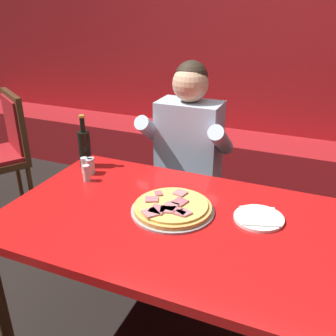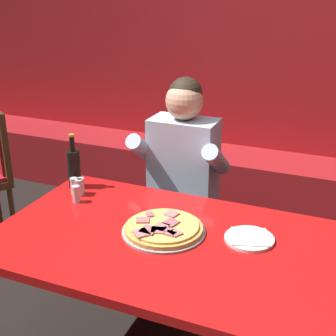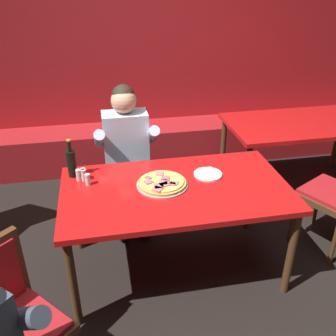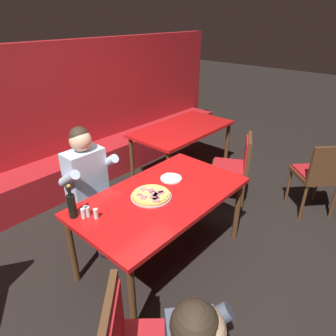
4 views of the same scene
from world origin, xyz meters
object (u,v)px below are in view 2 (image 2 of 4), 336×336
object	(u,v)px
beer_bottle	(74,167)
shaker_red_pepper_flakes	(79,188)
main_dining_table	(179,255)
shaker_parmesan	(76,195)
shaker_black_pepper	(74,187)
plate_white_paper	(249,238)
diner_seated_blue_shirt	(178,180)
shaker_oregano	(81,187)
pizza	(163,228)

from	to	relation	value
beer_bottle	shaker_red_pepper_flakes	distance (m)	0.13
main_dining_table	beer_bottle	distance (m)	0.79
shaker_red_pepper_flakes	shaker_parmesan	bearing A→B (deg)	-68.26
main_dining_table	shaker_black_pepper	bearing A→B (deg)	160.99
shaker_black_pepper	beer_bottle	bearing A→B (deg)	120.17
plate_white_paper	diner_seated_blue_shirt	xyz separation A→B (m)	(-0.55, 0.56, -0.05)
shaker_parmesan	diner_seated_blue_shirt	distance (m)	0.63
plate_white_paper	shaker_oregano	bearing A→B (deg)	172.59
pizza	beer_bottle	distance (m)	0.68
main_dining_table	pizza	distance (m)	0.13
shaker_oregano	diner_seated_blue_shirt	bearing A→B (deg)	50.99
plate_white_paper	pizza	bearing A→B (deg)	-167.39
shaker_oregano	diner_seated_blue_shirt	world-z (taller)	diner_seated_blue_shirt
shaker_red_pepper_flakes	shaker_parmesan	xyz separation A→B (m)	(0.03, -0.07, 0.00)
plate_white_paper	shaker_black_pepper	distance (m)	0.95
main_dining_table	beer_bottle	xyz separation A→B (m)	(-0.71, 0.31, 0.18)
pizza	shaker_parmesan	bearing A→B (deg)	168.18
main_dining_table	pizza	xyz separation A→B (m)	(-0.09, 0.04, 0.09)
beer_bottle	pizza	bearing A→B (deg)	-22.76
plate_white_paper	shaker_red_pepper_flakes	world-z (taller)	shaker_red_pepper_flakes
pizza	shaker_red_pepper_flakes	size ratio (longest dim) A/B	4.24
pizza	shaker_black_pepper	xyz separation A→B (m)	(-0.58, 0.19, 0.02)
main_dining_table	shaker_red_pepper_flakes	xyz separation A→B (m)	(-0.63, 0.22, 0.11)
pizza	main_dining_table	bearing A→B (deg)	-26.20
main_dining_table	diner_seated_blue_shirt	world-z (taller)	diner_seated_blue_shirt
plate_white_paper	main_dining_table	bearing A→B (deg)	-155.34
beer_bottle	shaker_oregano	xyz separation A→B (m)	(0.08, -0.06, -0.07)
plate_white_paper	shaker_oregano	xyz separation A→B (m)	(-0.91, 0.12, 0.03)
beer_bottle	shaker_red_pepper_flakes	xyz separation A→B (m)	(0.08, -0.08, -0.07)
main_dining_table	diner_seated_blue_shirt	distance (m)	0.74
shaker_oregano	plate_white_paper	bearing A→B (deg)	-7.41
pizza	plate_white_paper	distance (m)	0.37
pizza	shaker_oregano	size ratio (longest dim) A/B	4.24
shaker_black_pepper	diner_seated_blue_shirt	world-z (taller)	diner_seated_blue_shirt
diner_seated_blue_shirt	shaker_oregano	bearing A→B (deg)	-129.01
pizza	shaker_oregano	distance (m)	0.58
plate_white_paper	beer_bottle	world-z (taller)	beer_bottle
plate_white_paper	diner_seated_blue_shirt	distance (m)	0.78
plate_white_paper	shaker_oregano	distance (m)	0.91
main_dining_table	shaker_red_pepper_flakes	size ratio (longest dim) A/B	18.60
beer_bottle	shaker_parmesan	size ratio (longest dim) A/B	3.40
plate_white_paper	shaker_black_pepper	size ratio (longest dim) A/B	2.44
pizza	shaker_oregano	world-z (taller)	shaker_oregano
main_dining_table	shaker_oregano	world-z (taller)	shaker_oregano
plate_white_paper	shaker_parmesan	xyz separation A→B (m)	(-0.87, 0.03, 0.03)
beer_bottle	shaker_red_pepper_flakes	bearing A→B (deg)	-45.76
main_dining_table	shaker_parmesan	world-z (taller)	shaker_parmesan
shaker_black_pepper	diner_seated_blue_shirt	distance (m)	0.60
shaker_parmesan	shaker_oregano	distance (m)	0.10
shaker_red_pepper_flakes	shaker_oregano	world-z (taller)	same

